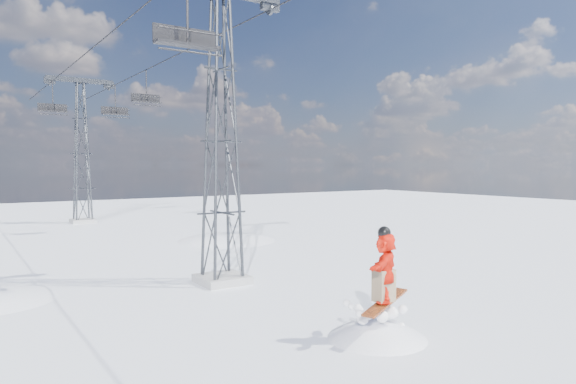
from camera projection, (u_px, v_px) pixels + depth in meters
name	position (u px, v px, depth m)	size (l,w,h in m)	color
ground	(335.00, 348.00, 12.89)	(120.00, 120.00, 0.00)	white
lift_tower_near	(221.00, 142.00, 19.71)	(5.20, 1.80, 11.43)	#999999
lift_tower_far	(82.00, 154.00, 40.54)	(5.20, 1.80, 11.43)	#999999
haul_cables	(131.00, 55.00, 29.01)	(4.46, 51.00, 0.06)	black
lift_chair_near	(187.00, 38.00, 16.65)	(2.16, 0.62, 2.68)	black
lift_chair_mid	(146.00, 99.00, 33.79)	(1.91, 0.55, 2.37)	black
lift_chair_far	(53.00, 108.00, 38.22)	(2.04, 0.59, 2.53)	black
lift_chair_extra	(115.00, 112.00, 40.11)	(2.08, 0.60, 2.58)	black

